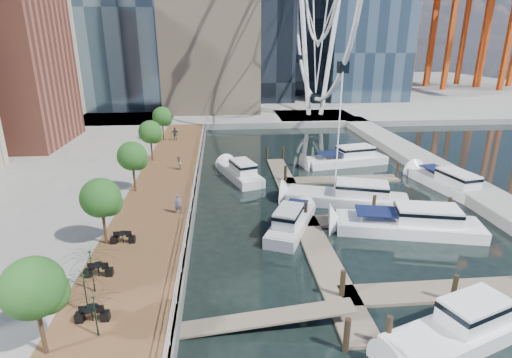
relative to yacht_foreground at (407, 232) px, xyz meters
The scene contains 17 objects.
ground 12.00m from the yacht_foreground, 151.08° to the right, with size 520.00×520.00×0.00m, color black.
boardwalk 21.57m from the yacht_foreground, 154.75° to the left, with size 6.00×60.00×1.00m, color brown.
seawall 18.90m from the yacht_foreground, 150.87° to the left, with size 0.25×60.00×1.00m, color #595954.
land_far 96.77m from the yacht_foreground, 96.23° to the left, with size 200.00×114.00×1.00m, color gray.
breakwater 17.09m from the yacht_foreground, 56.22° to the left, with size 4.00×60.00×1.00m, color gray.
pier 46.33m from the yacht_foreground, 85.67° to the left, with size 14.00×12.00×1.00m, color gray.
railing 19.04m from the yacht_foreground, 151.02° to the left, with size 0.10×60.00×1.05m, color white, non-canonical shape.
floating_docks 4.91m from the yacht_foreground, 121.29° to the left, with size 16.00×34.00×2.60m.
port_cranes 108.37m from the yacht_foreground, 57.54° to the left, with size 40.00×52.00×38.00m.
street_trees 23.78m from the yacht_foreground, 159.48° to the left, with size 2.60×42.60×4.60m.
cafe_tables 22.35m from the yacht_foreground, 159.53° to the right, with size 2.50×13.70×0.74m.
yacht_foreground is the anchor object (origin of this frame).
pedestrian_near 17.87m from the yacht_foreground, behind, with size 0.57×0.38×1.58m, color #53576E.
pedestrian_mid 23.54m from the yacht_foreground, 142.24° to the left, with size 0.72×0.56×1.48m, color gray.
pedestrian_far 34.50m from the yacht_foreground, 126.01° to the left, with size 1.09×0.45×1.86m, color #2F363B.
moored_yachts 6.97m from the yacht_foreground, 111.67° to the left, with size 25.14×34.82×11.50m.
cafe_seating 22.66m from the yacht_foreground, 156.76° to the right, with size 4.33×6.80×2.55m.
Camera 1 is at (-3.57, -20.72, 13.79)m, focal length 28.00 mm.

